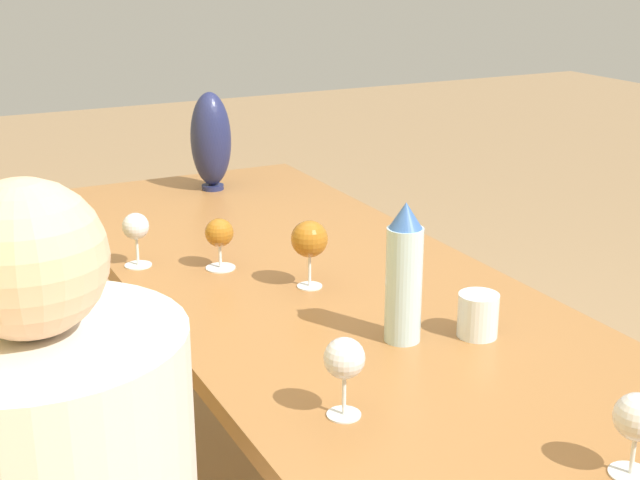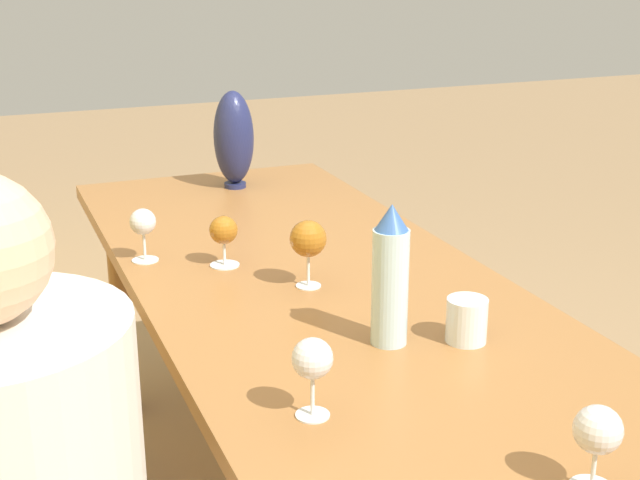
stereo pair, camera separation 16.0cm
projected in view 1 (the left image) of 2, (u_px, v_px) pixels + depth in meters
The scene contains 9 objects.
dining_table at pixel (338, 328), 2.00m from camera, with size 2.35×0.82×0.78m.
water_bottle at pixel (404, 275), 1.70m from camera, with size 0.07×0.07×0.28m.
water_tumbler at pixel (478, 315), 1.75m from camera, with size 0.08×0.08×0.09m.
vase at pixel (211, 140), 2.76m from camera, with size 0.13×0.13×0.31m.
wine_glass_0 at pixel (344, 360), 1.43m from camera, with size 0.07×0.07×0.14m.
wine_glass_1 at pixel (309, 240), 1.98m from camera, with size 0.08×0.08×0.16m.
wine_glass_2 at pixel (219, 234), 2.10m from camera, with size 0.07×0.07×0.12m.
wine_glass_3 at pixel (136, 228), 2.12m from camera, with size 0.07×0.07×0.13m.
wine_glass_4 at pixel (637, 419), 1.27m from camera, with size 0.07×0.07×0.13m.
Camera 1 is at (-1.62, 0.86, 1.52)m, focal length 50.00 mm.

